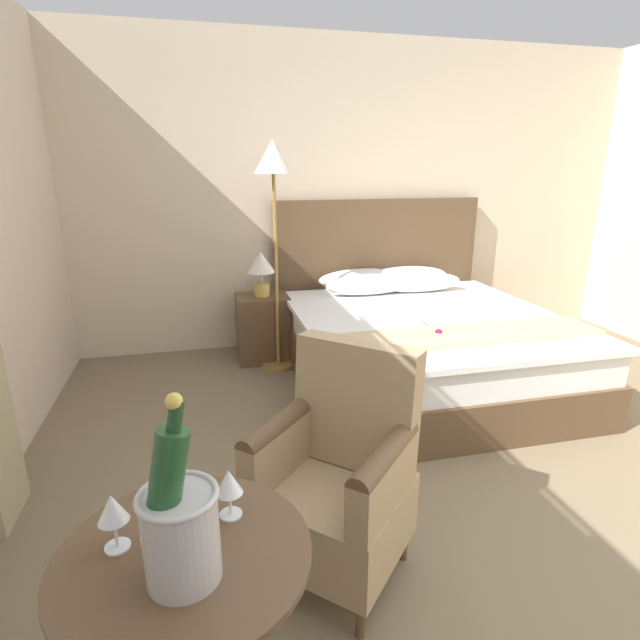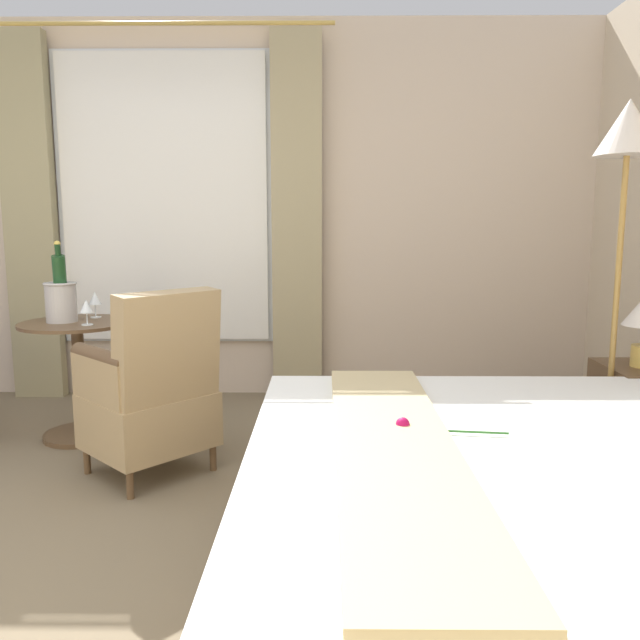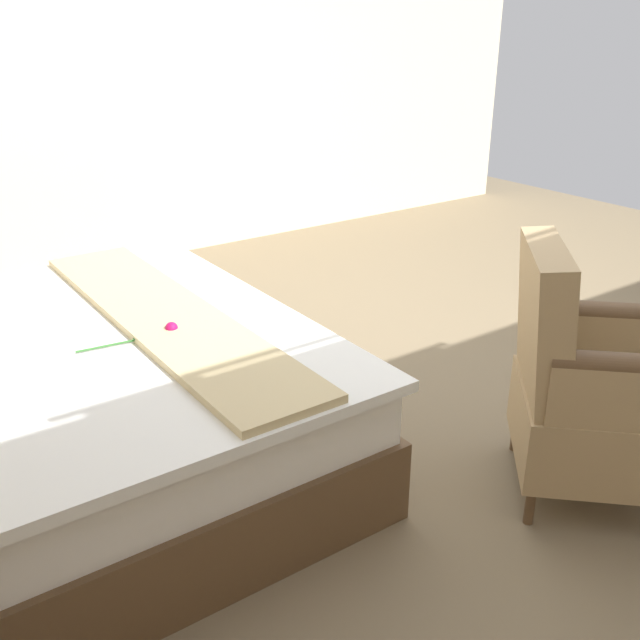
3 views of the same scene
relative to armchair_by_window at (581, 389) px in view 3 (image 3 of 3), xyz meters
The scene contains 3 objects.
ground_plane 1.15m from the armchair_by_window, 16.02° to the right, with size 7.78×7.78×0.00m, color #75654C.
wall_far_side 3.82m from the armchair_by_window, ahead, with size 0.12×6.40×2.73m.
armchair_by_window is the anchor object (origin of this frame).
Camera 3 is at (-2.35, 2.39, 1.68)m, focal length 40.00 mm.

